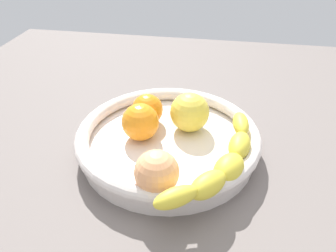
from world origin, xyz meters
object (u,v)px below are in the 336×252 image
apple_yellow (190,112)px  orange_mid_left (147,109)px  banana_draped_left (223,163)px  peach_blush (157,172)px  orange_front (140,122)px  fruit_bowl (168,140)px

apple_yellow → orange_mid_left: bearing=-4.7°
banana_draped_left → apple_yellow: bearing=-61.9°
banana_draped_left → peach_blush: 10.12cm
orange_front → peach_blush: bearing=114.0°
banana_draped_left → orange_front: (14.51, -7.76, 0.57)cm
banana_draped_left → orange_mid_left: (14.39, -12.75, 0.21)cm
banana_draped_left → orange_mid_left: orange_mid_left is taller
peach_blush → apple_yellow: bearing=-99.3°
banana_draped_left → apple_yellow: (6.45, -12.09, 0.85)cm
fruit_bowl → peach_blush: bearing=92.4°
banana_draped_left → orange_front: orange_front is taller
fruit_bowl → banana_draped_left: size_ratio=1.27×
banana_draped_left → orange_mid_left: 19.22cm
fruit_bowl → apple_yellow: (-3.20, -4.23, 3.48)cm
apple_yellow → fruit_bowl: bearing=52.9°
peach_blush → banana_draped_left: bearing=-154.8°
orange_mid_left → fruit_bowl: bearing=134.1°
orange_front → banana_draped_left: bearing=151.8°
orange_front → orange_mid_left: orange_front is taller
banana_draped_left → apple_yellow: size_ratio=3.55×
orange_mid_left → banana_draped_left: bearing=138.5°
fruit_bowl → orange_mid_left: (4.74, -4.89, 2.83)cm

